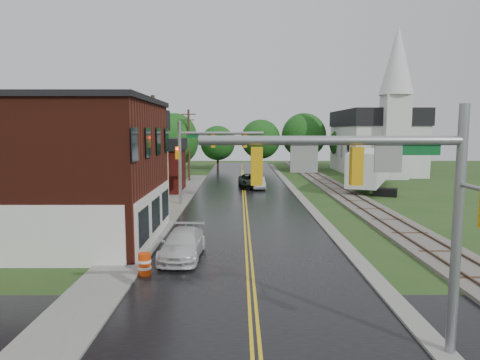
{
  "coord_description": "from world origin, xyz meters",
  "views": [
    {
      "loc": [
        -0.5,
        -9.67,
        6.49
      ],
      "look_at": [
        -0.45,
        15.73,
        3.5
      ],
      "focal_mm": 32.0,
      "sensor_mm": 36.0,
      "label": 1
    }
  ],
  "objects_px": {
    "brick_building": "(33,170)",
    "traffic_signal_near": "(383,185)",
    "traffic_signal_far": "(205,148)",
    "semi_trailer": "(370,167)",
    "tree_left_e": "(175,143)",
    "church": "(378,134)",
    "sedan_silver": "(258,183)",
    "utility_pole_b": "(154,154)",
    "tree_left_c": "(124,147)",
    "pickup_white": "(183,244)",
    "tree_left_b": "(60,138)",
    "utility_pole_c": "(189,144)",
    "suv_dark": "(251,181)",
    "construction_barrel": "(145,264)"
  },
  "relations": [
    {
      "from": "tree_left_c",
      "to": "utility_pole_c",
      "type": "bearing_deg",
      "value": 30.2
    },
    {
      "from": "utility_pole_b",
      "to": "sedan_silver",
      "type": "bearing_deg",
      "value": 60.86
    },
    {
      "from": "brick_building",
      "to": "utility_pole_c",
      "type": "relative_size",
      "value": 1.59
    },
    {
      "from": "traffic_signal_far",
      "to": "suv_dark",
      "type": "relative_size",
      "value": 1.34
    },
    {
      "from": "suv_dark",
      "to": "pickup_white",
      "type": "distance_m",
      "value": 26.78
    },
    {
      "from": "traffic_signal_far",
      "to": "utility_pole_c",
      "type": "xyz_separation_m",
      "value": [
        -3.33,
        17.0,
        -0.25
      ]
    },
    {
      "from": "church",
      "to": "utility_pole_c",
      "type": "distance_m",
      "value": 28.54
    },
    {
      "from": "suv_dark",
      "to": "semi_trailer",
      "type": "height_order",
      "value": "semi_trailer"
    },
    {
      "from": "brick_building",
      "to": "sedan_silver",
      "type": "distance_m",
      "value": 26.39
    },
    {
      "from": "brick_building",
      "to": "church",
      "type": "distance_m",
      "value": 50.58
    },
    {
      "from": "tree_left_b",
      "to": "utility_pole_b",
      "type": "bearing_deg",
      "value": -41.86
    },
    {
      "from": "tree_left_c",
      "to": "suv_dark",
      "type": "distance_m",
      "value": 15.24
    },
    {
      "from": "traffic_signal_near",
      "to": "suv_dark",
      "type": "xyz_separation_m",
      "value": [
        -2.67,
        35.97,
        -4.21
      ]
    },
    {
      "from": "utility_pole_b",
      "to": "semi_trailer",
      "type": "bearing_deg",
      "value": 35.88
    },
    {
      "from": "church",
      "to": "pickup_white",
      "type": "xyz_separation_m",
      "value": [
        -23.36,
        -42.21,
        -5.14
      ]
    },
    {
      "from": "construction_barrel",
      "to": "tree_left_c",
      "type": "bearing_deg",
      "value": 106.38
    },
    {
      "from": "traffic_signal_near",
      "to": "pickup_white",
      "type": "height_order",
      "value": "traffic_signal_near"
    },
    {
      "from": "brick_building",
      "to": "traffic_signal_near",
      "type": "bearing_deg",
      "value": -39.17
    },
    {
      "from": "traffic_signal_far",
      "to": "utility_pole_b",
      "type": "relative_size",
      "value": 0.82
    },
    {
      "from": "suv_dark",
      "to": "utility_pole_b",
      "type": "bearing_deg",
      "value": -119.32
    },
    {
      "from": "church",
      "to": "tree_left_c",
      "type": "relative_size",
      "value": 2.61
    },
    {
      "from": "tree_left_b",
      "to": "suv_dark",
      "type": "distance_m",
      "value": 20.23
    },
    {
      "from": "utility_pole_b",
      "to": "tree_left_c",
      "type": "relative_size",
      "value": 1.18
    },
    {
      "from": "brick_building",
      "to": "traffic_signal_far",
      "type": "bearing_deg",
      "value": 53.08
    },
    {
      "from": "tree_left_c",
      "to": "pickup_white",
      "type": "distance_m",
      "value": 30.49
    },
    {
      "from": "tree_left_c",
      "to": "tree_left_e",
      "type": "height_order",
      "value": "tree_left_e"
    },
    {
      "from": "tree_left_c",
      "to": "traffic_signal_near",
      "type": "bearing_deg",
      "value": -65.44
    },
    {
      "from": "construction_barrel",
      "to": "pickup_white",
      "type": "bearing_deg",
      "value": 62.57
    },
    {
      "from": "brick_building",
      "to": "traffic_signal_near",
      "type": "xyz_separation_m",
      "value": [
        15.96,
        -13.0,
        0.82
      ]
    },
    {
      "from": "brick_building",
      "to": "utility_pole_b",
      "type": "distance_m",
      "value": 9.03
    },
    {
      "from": "traffic_signal_far",
      "to": "semi_trailer",
      "type": "relative_size",
      "value": 0.53
    },
    {
      "from": "church",
      "to": "traffic_signal_near",
      "type": "distance_m",
      "value": 54.32
    },
    {
      "from": "tree_left_b",
      "to": "utility_pole_c",
      "type": "bearing_deg",
      "value": 47.61
    },
    {
      "from": "traffic_signal_near",
      "to": "tree_left_c",
      "type": "relative_size",
      "value": 0.96
    },
    {
      "from": "suv_dark",
      "to": "semi_trailer",
      "type": "distance_m",
      "value": 13.2
    },
    {
      "from": "brick_building",
      "to": "construction_barrel",
      "type": "relative_size",
      "value": 14.19
    },
    {
      "from": "tree_left_e",
      "to": "church",
      "type": "bearing_deg",
      "value": 15.2
    },
    {
      "from": "utility_pole_b",
      "to": "utility_pole_c",
      "type": "distance_m",
      "value": 22.0
    },
    {
      "from": "brick_building",
      "to": "traffic_signal_near",
      "type": "height_order",
      "value": "brick_building"
    },
    {
      "from": "tree_left_e",
      "to": "construction_barrel",
      "type": "bearing_deg",
      "value": -83.66
    },
    {
      "from": "traffic_signal_far",
      "to": "sedan_silver",
      "type": "bearing_deg",
      "value": 63.29
    },
    {
      "from": "utility_pole_b",
      "to": "semi_trailer",
      "type": "relative_size",
      "value": 0.65
    },
    {
      "from": "sedan_silver",
      "to": "pickup_white",
      "type": "bearing_deg",
      "value": -104.22
    },
    {
      "from": "traffic_signal_far",
      "to": "sedan_silver",
      "type": "height_order",
      "value": "traffic_signal_far"
    },
    {
      "from": "traffic_signal_far",
      "to": "tree_left_e",
      "type": "bearing_deg",
      "value": 105.89
    },
    {
      "from": "suv_dark",
      "to": "semi_trailer",
      "type": "xyz_separation_m",
      "value": [
        13.05,
        -1.04,
        1.72
      ]
    },
    {
      "from": "tree_left_c",
      "to": "tree_left_b",
      "type": "bearing_deg",
      "value": -116.56
    },
    {
      "from": "church",
      "to": "utility_pole_b",
      "type": "bearing_deg",
      "value": -130.18
    },
    {
      "from": "tree_left_e",
      "to": "construction_barrel",
      "type": "height_order",
      "value": "tree_left_e"
    },
    {
      "from": "tree_left_c",
      "to": "construction_barrel",
      "type": "height_order",
      "value": "tree_left_c"
    }
  ]
}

